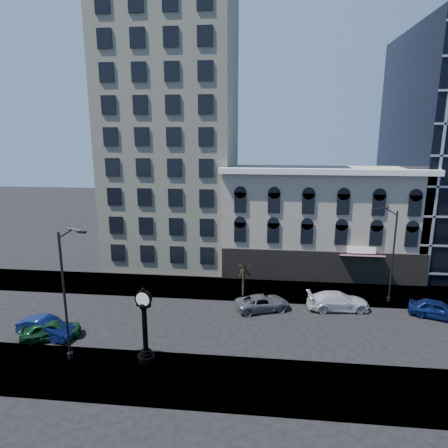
# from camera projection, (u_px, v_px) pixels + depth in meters

# --- Properties ---
(ground) EXTENTS (160.00, 160.00, 0.00)m
(ground) POSITION_uv_depth(u_px,v_px,m) (196.00, 323.00, 34.65)
(ground) COLOR black
(ground) RESTS_ON ground
(sidewalk_far) EXTENTS (160.00, 6.00, 0.12)m
(sidewalk_far) POSITION_uv_depth(u_px,v_px,m) (209.00, 288.00, 42.38)
(sidewalk_far) COLOR gray
(sidewalk_far) RESTS_ON ground
(sidewalk_near) EXTENTS (160.00, 6.00, 0.12)m
(sidewalk_near) POSITION_uv_depth(u_px,v_px,m) (175.00, 378.00, 26.90)
(sidewalk_near) COLOR gray
(sidewalk_near) RESTS_ON ground
(cream_tower) EXTENTS (15.90, 15.40, 42.50)m
(cream_tower) POSITION_uv_depth(u_px,v_px,m) (172.00, 106.00, 49.17)
(cream_tower) COLOR beige
(cream_tower) RESTS_ON ground
(victorian_row) EXTENTS (22.60, 11.19, 12.50)m
(victorian_row) POSITION_uv_depth(u_px,v_px,m) (319.00, 220.00, 47.38)
(victorian_row) COLOR #9E9482
(victorian_row) RESTS_ON ground
(street_clock) EXTENTS (1.26, 1.26, 5.57)m
(street_clock) POSITION_uv_depth(u_px,v_px,m) (145.00, 328.00, 28.41)
(street_clock) COLOR black
(street_clock) RESTS_ON sidewalk_near
(street_lamp_near) EXTENTS (2.58, 0.82, 10.07)m
(street_lamp_near) POSITION_uv_depth(u_px,v_px,m) (70.00, 260.00, 27.20)
(street_lamp_near) COLOR black
(street_lamp_near) RESTS_ON sidewalk_near
(street_lamp_far) EXTENTS (2.46, 0.49, 9.48)m
(street_lamp_far) POSITION_uv_depth(u_px,v_px,m) (388.00, 230.00, 37.32)
(street_lamp_far) COLOR black
(street_lamp_far) RESTS_ON sidewalk_far
(bare_tree_far) EXTENTS (2.48, 2.48, 4.26)m
(bare_tree_far) POSITION_uv_depth(u_px,v_px,m) (243.00, 265.00, 39.59)
(bare_tree_far) COLOR #2F2517
(bare_tree_far) RESTS_ON sidewalk_far
(car_near_a) EXTENTS (4.93, 3.48, 1.56)m
(car_near_a) POSITION_uv_depth(u_px,v_px,m) (51.00, 330.00, 31.98)
(car_near_a) COLOR #143F1E
(car_near_a) RESTS_ON ground
(car_near_b) EXTENTS (5.09, 2.72, 1.59)m
(car_near_b) POSITION_uv_depth(u_px,v_px,m) (46.00, 328.00, 32.26)
(car_near_b) COLOR #0C194C
(car_near_b) RESTS_ON ground
(car_far_a) EXTENTS (5.57, 3.99, 1.41)m
(car_far_a) POSITION_uv_depth(u_px,v_px,m) (262.00, 303.00, 37.13)
(car_far_a) COLOR #595B60
(car_far_a) RESTS_ON ground
(car_far_b) EXTENTS (5.90, 2.88, 1.65)m
(car_far_b) POSITION_uv_depth(u_px,v_px,m) (338.00, 301.00, 37.21)
(car_far_b) COLOR silver
(car_far_b) RESTS_ON ground
(car_far_c) EXTENTS (5.09, 3.48, 1.61)m
(car_far_c) POSITION_uv_depth(u_px,v_px,m) (437.00, 309.00, 35.54)
(car_far_c) COLOR #0C194C
(car_far_c) RESTS_ON ground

